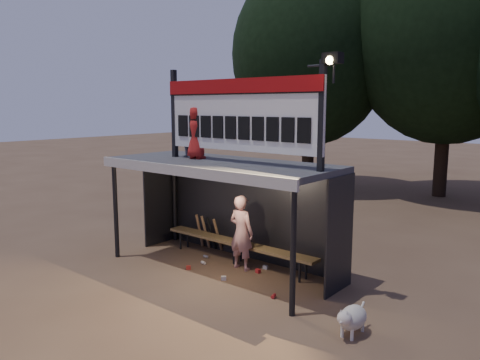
{
  "coord_description": "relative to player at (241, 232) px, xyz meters",
  "views": [
    {
      "loc": [
        6.41,
        -7.09,
        3.45
      ],
      "look_at": [
        0.2,
        0.4,
        1.9
      ],
      "focal_mm": 35.0,
      "sensor_mm": 36.0,
      "label": 1
    }
  ],
  "objects": [
    {
      "name": "ground",
      "position": [
        -0.32,
        -0.3,
        -0.8
      ],
      "size": [
        80.0,
        80.0,
        0.0
      ],
      "primitive_type": "plane",
      "color": "brown",
      "rests_on": "ground"
    },
    {
      "name": "player",
      "position": [
        0.0,
        0.0,
        0.0
      ],
      "size": [
        0.59,
        0.4,
        1.6
      ],
      "primitive_type": "imported",
      "rotation": [
        0.0,
        0.0,
        3.17
      ],
      "color": "silver",
      "rests_on": "ground"
    },
    {
      "name": "child_a",
      "position": [
        -1.39,
        -0.13,
        2.03
      ],
      "size": [
        0.63,
        0.59,
        1.03
      ],
      "primitive_type": "imported",
      "rotation": [
        0.0,
        0.0,
        3.69
      ],
      "color": "gray",
      "rests_on": "dugout_shelter"
    },
    {
      "name": "child_b",
      "position": [
        -1.02,
        -0.27,
        2.08
      ],
      "size": [
        0.56,
        0.39,
        1.11
      ],
      "primitive_type": "imported",
      "rotation": [
        0.0,
        0.0,
        3.08
      ],
      "color": "red",
      "rests_on": "dugout_shelter"
    },
    {
      "name": "dugout_shelter",
      "position": [
        -0.32,
        -0.06,
        1.05
      ],
      "size": [
        5.1,
        2.08,
        2.32
      ],
      "color": "#3E3E40",
      "rests_on": "ground"
    },
    {
      "name": "scoreboard_assembly",
      "position": [
        0.24,
        -0.31,
        2.52
      ],
      "size": [
        4.1,
        0.27,
        1.99
      ],
      "color": "black",
      "rests_on": "dugout_shelter"
    },
    {
      "name": "bench",
      "position": [
        -0.32,
        0.25,
        -0.37
      ],
      "size": [
        4.0,
        0.35,
        0.48
      ],
      "color": "olive",
      "rests_on": "ground"
    },
    {
      "name": "tree_left",
      "position": [
        -4.32,
        9.7,
        4.71
      ],
      "size": [
        6.46,
        6.46,
        9.27
      ],
      "color": "black",
      "rests_on": "ground"
    },
    {
      "name": "tree_mid",
      "position": [
        0.68,
        11.2,
        5.36
      ],
      "size": [
        7.22,
        7.22,
        10.36
      ],
      "color": "black",
      "rests_on": "ground"
    },
    {
      "name": "dog",
      "position": [
        3.15,
        -1.2,
        -0.52
      ],
      "size": [
        0.36,
        0.81,
        0.49
      ],
      "color": "beige",
      "rests_on": "ground"
    },
    {
      "name": "bats",
      "position": [
        -1.45,
        0.52,
        -0.37
      ],
      "size": [
        0.68,
        0.35,
        0.84
      ],
      "color": "#8B6341",
      "rests_on": "ground"
    },
    {
      "name": "litter",
      "position": [
        -0.05,
        -0.32,
        -0.76
      ],
      "size": [
        2.62,
        1.24,
        0.08
      ],
      "color": "red",
      "rests_on": "ground"
    }
  ]
}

